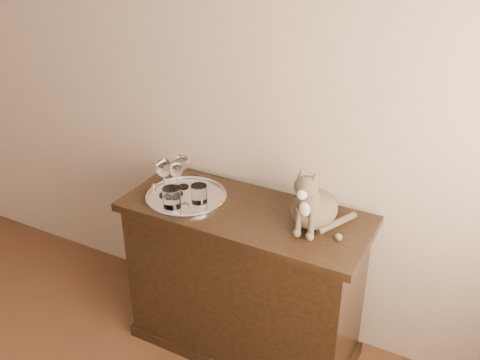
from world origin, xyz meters
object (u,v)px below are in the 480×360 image
object	(u,v)px
cat	(315,193)
tumbler_c	(199,194)
tray	(186,197)
wine_glass_a	(182,171)
sideboard	(244,281)
tumbler_b	(172,197)
wine_glass_c	(164,177)
wine_glass_d	(176,178)

from	to	relation	value
cat	tumbler_c	bearing A→B (deg)	-172.22
tray	wine_glass_a	world-z (taller)	wine_glass_a
sideboard	tray	bearing A→B (deg)	-174.46
tray	wine_glass_a	size ratio (longest dim) A/B	2.21
sideboard	tumbler_b	xyz separation A→B (m)	(-0.32, -0.14, 0.48)
wine_glass_c	wine_glass_d	distance (m)	0.06
sideboard	tumbler_b	world-z (taller)	tumbler_b
cat	sideboard	bearing A→B (deg)	-174.18
tumbler_b	cat	bearing A→B (deg)	15.52
tray	tumbler_b	xyz separation A→B (m)	(-0.01, -0.11, 0.05)
tumbler_b	sideboard	bearing A→B (deg)	24.31
wine_glass_a	tumbler_c	distance (m)	0.18
wine_glass_c	tumbler_c	world-z (taller)	wine_glass_c
tumbler_c	cat	world-z (taller)	cat
wine_glass_d	tumbler_b	xyz separation A→B (m)	(0.05, -0.11, -0.04)
sideboard	wine_glass_a	world-z (taller)	wine_glass_a
wine_glass_a	wine_glass_d	size ratio (longest dim) A/B	0.98
wine_glass_a	wine_glass_c	bearing A→B (deg)	-104.08
sideboard	tumbler_b	bearing A→B (deg)	-155.69
wine_glass_d	cat	size ratio (longest dim) A/B	0.57
tumbler_b	tumbler_c	size ratio (longest dim) A/B	1.10
tray	wine_glass_c	bearing A→B (deg)	-158.29
tray	wine_glass_d	world-z (taller)	wine_glass_d
wine_glass_a	wine_glass_c	world-z (taller)	wine_glass_c
tray	tumbler_c	size ratio (longest dim) A/B	4.54
tray	tumbler_b	world-z (taller)	tumbler_b
wine_glass_a	cat	size ratio (longest dim) A/B	0.56
sideboard	tray	distance (m)	0.53
tray	cat	xyz separation A→B (m)	(0.64, 0.07, 0.16)
sideboard	cat	size ratio (longest dim) A/B	3.74
wine_glass_a	wine_glass_d	world-z (taller)	wine_glass_d
tray	tumbler_c	world-z (taller)	tumbler_c
wine_glass_a	wine_glass_d	xyz separation A→B (m)	(0.02, -0.08, 0.00)
wine_glass_a	cat	bearing A→B (deg)	-0.81
sideboard	tumbler_c	bearing A→B (deg)	-168.85
tray	tumbler_b	distance (m)	0.12
wine_glass_d	tumbler_b	world-z (taller)	wine_glass_d
sideboard	wine_glass_d	xyz separation A→B (m)	(-0.36, -0.03, 0.53)
cat	wine_glass_c	bearing A→B (deg)	-172.38
tumbler_c	tray	bearing A→B (deg)	170.37
tray	wine_glass_d	xyz separation A→B (m)	(-0.05, 0.00, 0.10)
tray	tumbler_c	bearing A→B (deg)	-9.63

